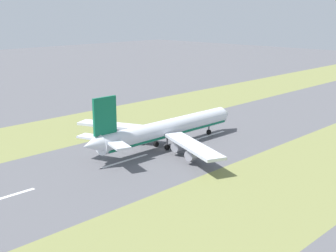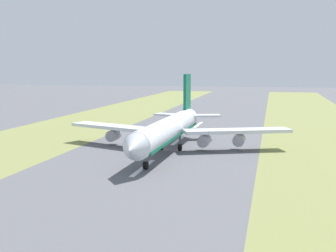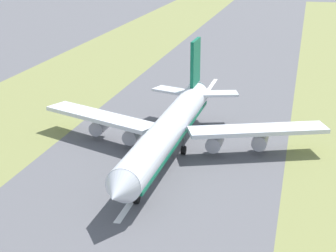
{
  "view_description": "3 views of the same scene",
  "coord_description": "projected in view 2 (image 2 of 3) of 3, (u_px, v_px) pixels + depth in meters",
  "views": [
    {
      "loc": [
        102.16,
        -104.42,
        44.62
      ],
      "look_at": [
        -1.31,
        3.86,
        7.0
      ],
      "focal_mm": 50.0,
      "sensor_mm": 36.0,
      "label": 1
    },
    {
      "loc": [
        -27.9,
        122.73,
        22.6
      ],
      "look_at": [
        -1.31,
        3.86,
        7.0
      ],
      "focal_mm": 50.0,
      "sensor_mm": 36.0,
      "label": 2
    },
    {
      "loc": [
        -27.26,
        108.37,
        43.66
      ],
      "look_at": [
        -1.31,
        3.86,
        7.0
      ],
      "focal_mm": 60.0,
      "sensor_mm": 36.0,
      "label": 3
    }
  ],
  "objects": [
    {
      "name": "ground_plane",
      "position": [
        166.0,
        149.0,
        127.71
      ],
      "size": [
        800.0,
        800.0,
        0.0
      ],
      "primitive_type": "plane",
      "color": "#56565B"
    },
    {
      "name": "grass_median_east",
      "position": [
        17.0,
        144.0,
        137.46
      ],
      "size": [
        40.0,
        600.0,
        0.01
      ],
      "primitive_type": "cube",
      "color": "olive",
      "rests_on": "ground"
    },
    {
      "name": "centreline_dash_near",
      "position": [
        198.0,
        125.0,
        182.06
      ],
      "size": [
        1.2,
        18.0,
        0.01
      ],
      "primitive_type": "cube",
      "color": "silver",
      "rests_on": "ground"
    },
    {
      "name": "centreline_dash_mid",
      "position": [
        178.0,
        140.0,
        143.34
      ],
      "size": [
        1.2,
        18.0,
        0.01
      ],
      "primitive_type": "cube",
      "color": "silver",
      "rests_on": "ground"
    },
    {
      "name": "centreline_dash_far",
      "position": [
        143.0,
        168.0,
        104.62
      ],
      "size": [
        1.2,
        18.0,
        0.01
      ],
      "primitive_type": "cube",
      "color": "silver",
      "rests_on": "ground"
    },
    {
      "name": "airplane_main_jet",
      "position": [
        170.0,
        129.0,
        124.77
      ],
      "size": [
        64.13,
        67.07,
        20.2
      ],
      "color": "silver",
      "rests_on": "ground"
    }
  ]
}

